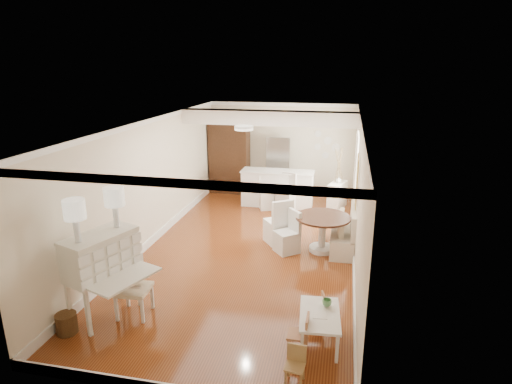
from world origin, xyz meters
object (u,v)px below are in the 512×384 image
at_px(gustavian_armchair, 133,288).
at_px(slip_chair_near, 287,232).
at_px(breakfast_counter, 277,188).
at_px(fridge, 290,167).
at_px(kids_table, 319,328).
at_px(slip_chair_far, 278,221).
at_px(pantry_cabinet, 230,156).
at_px(kids_chair_a, 298,334).
at_px(dining_table, 322,234).
at_px(bar_stool_right, 286,193).
at_px(wicker_basket, 67,323).
at_px(kids_chair_c, 295,366).
at_px(bar_stool_left, 266,193).
at_px(sideboard, 337,195).
at_px(kids_chair_b, 316,309).
at_px(secretary_bureau, 103,276).

xyz_separation_m(gustavian_armchair, slip_chair_near, (2.08, 2.91, -0.01)).
height_order(breakfast_counter, fridge, fridge).
relative_size(kids_table, breakfast_counter, 0.47).
xyz_separation_m(slip_chair_far, breakfast_counter, (-0.44, 2.63, -0.02)).
bearing_deg(pantry_cabinet, kids_chair_a, -67.96).
distance_m(slip_chair_far, fridge, 3.71).
bearing_deg(gustavian_armchair, dining_table, -46.68).
bearing_deg(pantry_cabinet, fridge, -0.90).
bearing_deg(bar_stool_right, wicker_basket, -90.93).
xyz_separation_m(kids_table, breakfast_counter, (-1.62, 6.12, 0.28)).
distance_m(wicker_basket, slip_chair_far, 4.82).
bearing_deg(fridge, slip_chair_far, -86.22).
height_order(kids_chair_c, bar_stool_left, bar_stool_left).
bearing_deg(gustavian_armchair, bar_stool_left, -15.71).
relative_size(wicker_basket, slip_chair_far, 0.30).
height_order(bar_stool_right, sideboard, bar_stool_right).
distance_m(breakfast_counter, bar_stool_left, 0.45).
height_order(kids_table, kids_chair_b, kids_chair_b).
distance_m(secretary_bureau, sideboard, 7.18).
bearing_deg(slip_chair_far, bar_stool_right, -122.20).
height_order(wicker_basket, pantry_cabinet, pantry_cabinet).
xyz_separation_m(secretary_bureau, bar_stool_left, (1.55, 5.77, -0.26)).
height_order(gustavian_armchair, wicker_basket, gustavian_armchair).
xyz_separation_m(gustavian_armchair, sideboard, (3.06, 6.14, -0.11)).
distance_m(gustavian_armchair, slip_chair_near, 3.58).
bearing_deg(bar_stool_left, kids_table, -93.59).
bearing_deg(sideboard, kids_table, -73.94).
xyz_separation_m(dining_table, pantry_cabinet, (-3.16, 3.98, 0.75)).
bearing_deg(dining_table, bar_stool_left, 123.98).
height_order(slip_chair_near, fridge, fridge).
bearing_deg(breakfast_counter, wicker_basket, -107.83).
distance_m(gustavian_armchair, kids_chair_a, 2.74).
height_order(dining_table, sideboard, dining_table).
relative_size(kids_chair_c, slip_chair_far, 0.48).
distance_m(dining_table, bar_stool_left, 3.05).
relative_size(bar_stool_left, pantry_cabinet, 0.40).
bearing_deg(bar_stool_right, kids_chair_a, -59.69).
relative_size(kids_chair_a, sideboard, 0.78).
bearing_deg(fridge, gustavian_armchair, -102.52).
xyz_separation_m(dining_table, sideboard, (0.23, 3.03, -0.03)).
bearing_deg(slip_chair_near, secretary_bureau, -79.03).
distance_m(kids_chair_b, breakfast_counter, 5.87).
xyz_separation_m(breakfast_counter, fridge, (0.20, 1.05, 0.39)).
bearing_deg(slip_chair_far, dining_table, 129.64).
xyz_separation_m(wicker_basket, sideboard, (3.84, 6.81, 0.21)).
distance_m(slip_chair_near, sideboard, 3.37).
relative_size(kids_table, slip_chair_near, 1.03).
height_order(gustavian_armchair, bar_stool_left, gustavian_armchair).
xyz_separation_m(slip_chair_near, bar_stool_left, (-0.96, 2.73, -0.00)).
distance_m(gustavian_armchair, sideboard, 6.86).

